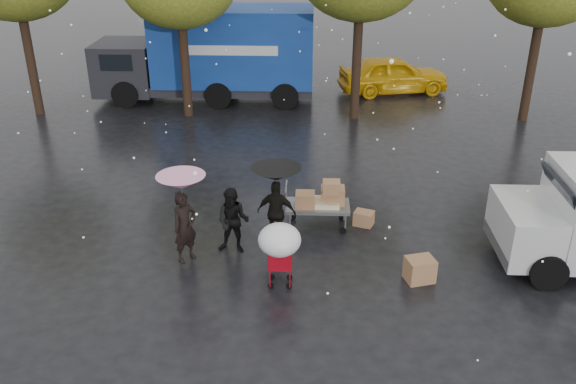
{
  "coord_description": "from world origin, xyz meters",
  "views": [
    {
      "loc": [
        0.96,
        -11.03,
        7.1
      ],
      "look_at": [
        0.48,
        1.0,
        1.3
      ],
      "focal_mm": 38.0,
      "sensor_mm": 36.0,
      "label": 1
    }
  ],
  "objects_px": {
    "person_pink": "(185,227)",
    "blue_truck": "(212,55)",
    "person_black": "(277,212)",
    "vendor_cart": "(321,200)",
    "yellow_taxi": "(393,74)",
    "shopping_cart": "(280,243)"
  },
  "relations": [
    {
      "from": "blue_truck",
      "to": "yellow_taxi",
      "type": "bearing_deg",
      "value": 9.65
    },
    {
      "from": "person_black",
      "to": "shopping_cart",
      "type": "relative_size",
      "value": 1.04
    },
    {
      "from": "person_pink",
      "to": "yellow_taxi",
      "type": "xyz_separation_m",
      "value": [
        5.93,
        12.98,
        -0.06
      ]
    },
    {
      "from": "person_pink",
      "to": "vendor_cart",
      "type": "height_order",
      "value": "person_pink"
    },
    {
      "from": "shopping_cart",
      "to": "yellow_taxi",
      "type": "relative_size",
      "value": 0.34
    },
    {
      "from": "shopping_cart",
      "to": "blue_truck",
      "type": "height_order",
      "value": "blue_truck"
    },
    {
      "from": "person_pink",
      "to": "blue_truck",
      "type": "relative_size",
      "value": 0.19
    },
    {
      "from": "person_pink",
      "to": "shopping_cart",
      "type": "height_order",
      "value": "person_pink"
    },
    {
      "from": "vendor_cart",
      "to": "shopping_cart",
      "type": "distance_m",
      "value": 2.76
    },
    {
      "from": "blue_truck",
      "to": "person_black",
      "type": "bearing_deg",
      "value": -74.3
    },
    {
      "from": "person_black",
      "to": "yellow_taxi",
      "type": "xyz_separation_m",
      "value": [
        4.01,
        12.15,
        -0.02
      ]
    },
    {
      "from": "person_pink",
      "to": "blue_truck",
      "type": "bearing_deg",
      "value": 47.49
    },
    {
      "from": "shopping_cart",
      "to": "blue_truck",
      "type": "distance_m",
      "value": 13.23
    },
    {
      "from": "vendor_cart",
      "to": "yellow_taxi",
      "type": "xyz_separation_m",
      "value": [
        3.0,
        11.41,
        0.02
      ]
    },
    {
      "from": "person_black",
      "to": "vendor_cart",
      "type": "height_order",
      "value": "person_black"
    },
    {
      "from": "person_pink",
      "to": "person_black",
      "type": "bearing_deg",
      "value": -24.83
    },
    {
      "from": "person_black",
      "to": "vendor_cart",
      "type": "bearing_deg",
      "value": -133.53
    },
    {
      "from": "person_pink",
      "to": "vendor_cart",
      "type": "bearing_deg",
      "value": -19.93
    },
    {
      "from": "person_pink",
      "to": "yellow_taxi",
      "type": "distance_m",
      "value": 14.27
    },
    {
      "from": "person_black",
      "to": "blue_truck",
      "type": "relative_size",
      "value": 0.18
    },
    {
      "from": "person_black",
      "to": "yellow_taxi",
      "type": "relative_size",
      "value": 0.35
    },
    {
      "from": "person_black",
      "to": "blue_truck",
      "type": "bearing_deg",
      "value": -64.21
    }
  ]
}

